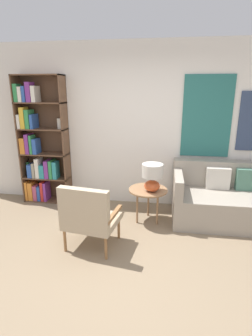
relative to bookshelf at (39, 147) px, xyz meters
name	(u,v)px	position (x,y,z in m)	size (l,w,h in m)	color
ground_plane	(112,276)	(1.65, -1.84, -1.00)	(14.00, 14.00, 0.00)	#847056
wall_back	(138,127)	(1.71, 0.19, 0.36)	(6.40, 0.08, 2.70)	white
bookshelf	(39,147)	(0.00, 0.00, 0.00)	(0.83, 0.30, 2.19)	brown
armchair	(88,215)	(1.27, -1.38, -0.52)	(0.71, 0.65, 0.87)	olive
couch	(233,200)	(3.23, -0.29, -0.67)	(1.81, 0.91, 0.87)	#9E9384
side_table	(148,192)	(1.94, -0.52, -0.52)	(0.58, 0.58, 0.53)	#99704C
table_lamp	(152,176)	(2.00, -0.59, -0.23)	(0.30, 0.30, 0.41)	#C65128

